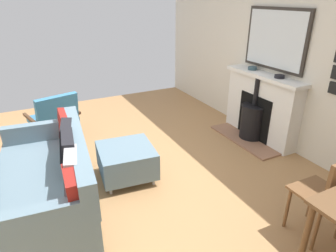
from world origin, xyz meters
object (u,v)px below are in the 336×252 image
sofa (51,180)px  dining_chair_near_fireplace (329,192)px  mantel_bowl_near (252,68)px  ottoman (127,160)px  armchair_accent (55,116)px  mantel_bowl_far (280,76)px  fireplace (259,110)px

sofa → dining_chair_near_fireplace: bearing=144.2°
mantel_bowl_near → ottoman: 2.41m
sofa → armchair_accent: size_ratio=2.31×
mantel_bowl_near → dining_chair_near_fireplace: size_ratio=0.15×
mantel_bowl_far → mantel_bowl_near: bearing=-90.0°
mantel_bowl_far → sofa: (3.11, 0.10, -0.67)m
mantel_bowl_near → armchair_accent: 3.08m
ottoman → dining_chair_near_fireplace: size_ratio=0.81×
mantel_bowl_near → armchair_accent: mantel_bowl_near is taller
ottoman → mantel_bowl_far: bearing=177.0°
mantel_bowl_near → ottoman: mantel_bowl_near is taller
mantel_bowl_near → dining_chair_near_fireplace: mantel_bowl_near is taller
mantel_bowl_near → sofa: 3.24m
armchair_accent → dining_chair_near_fireplace: dining_chair_near_fireplace is taller
fireplace → dining_chair_near_fireplace: bearing=62.9°
fireplace → dining_chair_near_fireplace: size_ratio=1.57×
fireplace → ottoman: (2.20, 0.14, -0.21)m
fireplace → mantel_bowl_far: (-0.04, 0.26, 0.59)m
armchair_accent → mantel_bowl_near: bearing=160.9°
sofa → dining_chair_near_fireplace: (-2.11, 1.52, 0.15)m
fireplace → armchair_accent: size_ratio=1.75×
ottoman → dining_chair_near_fireplace: (-1.23, 1.74, 0.27)m
armchair_accent → dining_chair_near_fireplace: size_ratio=0.90×
mantel_bowl_near → mantel_bowl_far: 0.54m
ottoman → armchair_accent: armchair_accent is taller
mantel_bowl_far → ottoman: (2.23, -0.12, -0.80)m
sofa → fireplace: bearing=-173.2°
mantel_bowl_near → dining_chair_near_fireplace: (1.00, 2.16, -0.52)m
armchair_accent → ottoman: bearing=113.6°
fireplace → sofa: fireplace is taller
fireplace → ottoman: 2.21m
mantel_bowl_far → ottoman: bearing=-3.0°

